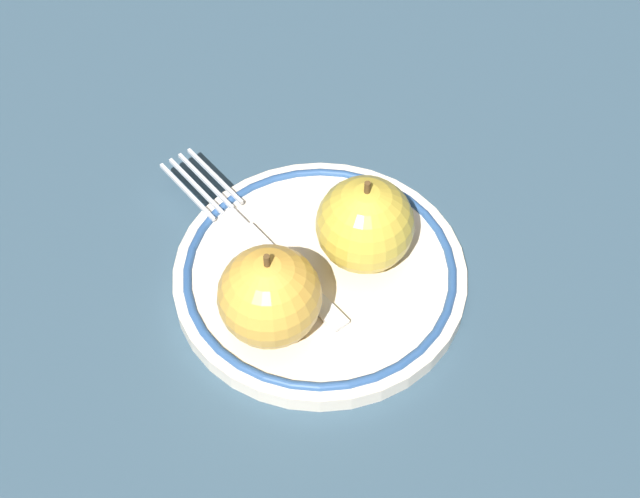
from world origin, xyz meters
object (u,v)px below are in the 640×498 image
at_px(apple_second_whole, 270,297).
at_px(fork, 257,241).
at_px(apple_red_whole, 365,225).
at_px(plate, 320,274).

height_order(apple_second_whole, fork, apple_second_whole).
bearing_deg(apple_second_whole, apple_red_whole, 111.00).
distance_m(plate, apple_red_whole, 0.05).
bearing_deg(apple_second_whole, fork, 167.73).
bearing_deg(apple_second_whole, plate, 123.95).
relative_size(apple_red_whole, fork, 0.38).
distance_m(apple_second_whole, fork, 0.08).
distance_m(apple_red_whole, apple_second_whole, 0.08).
distance_m(plate, apple_second_whole, 0.07).
bearing_deg(plate, fork, -139.28).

